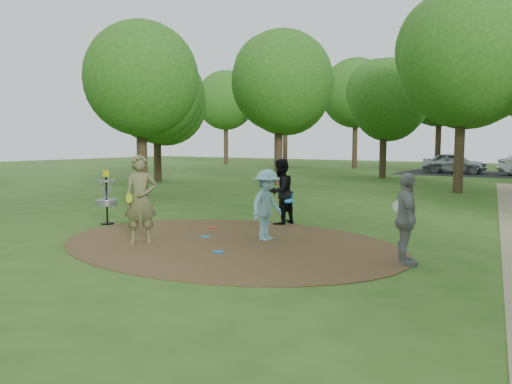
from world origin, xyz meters
The scene contains 13 objects.
ground centered at (0.00, 0.00, 0.00)m, with size 100.00×100.00×0.00m, color #2D5119.
dirt_clearing centered at (0.00, 0.00, 0.01)m, with size 8.40×8.40×0.02m, color #47301C.
parking_lot centered at (2.00, 30.00, 0.00)m, with size 14.00×8.00×0.01m, color black.
player_observer_with_disc centered at (-1.71, -1.05, 1.03)m, with size 0.88×0.87×2.05m.
player_throwing_with_disc centered at (0.55, 0.84, 0.85)m, with size 1.07×1.11×1.69m.
player_walking_with_disc centered at (-0.36, 3.00, 0.93)m, with size 0.81×0.99×1.86m.
player_waiting_with_disc centered at (4.03, 0.28, 0.88)m, with size 0.88×1.12×1.77m.
disc_ground_cyan centered at (-0.87, 0.24, 0.03)m, with size 0.22×0.22×0.02m, color #1776BE.
disc_ground_blue centered at (0.43, -0.90, 0.03)m, with size 0.22×0.22×0.02m, color blue.
disc_ground_red centered at (-1.54, 1.33, 0.03)m, with size 0.22×0.22×0.02m, color red.
car_left centered at (-1.24, 29.80, 0.76)m, with size 1.80×4.47×1.52m, color #A1A2A8.
disc_golf_basket centered at (-4.50, 0.30, 0.87)m, with size 0.63×0.63×1.54m.
tree_ring centered at (1.28, 7.03, 5.17)m, with size 37.20×45.60×8.96m.
Camera 1 is at (6.80, -9.12, 2.36)m, focal length 35.00 mm.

